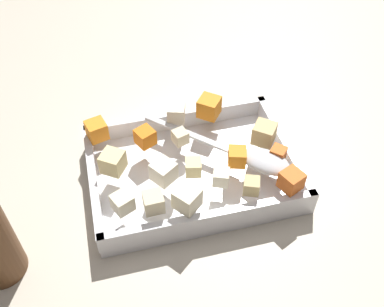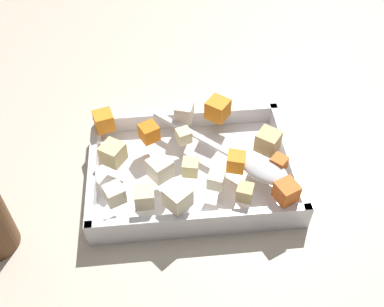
# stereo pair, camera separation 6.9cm
# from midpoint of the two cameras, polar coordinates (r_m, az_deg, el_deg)

# --- Properties ---
(ground_plane) EXTENTS (4.00, 4.00, 0.00)m
(ground_plane) POSITION_cam_midpoint_polar(r_m,az_deg,el_deg) (0.73, 2.89, -3.74)
(ground_plane) COLOR #BCB29E
(baking_dish) EXTENTS (0.33, 0.23, 0.05)m
(baking_dish) POSITION_cam_midpoint_polar(r_m,az_deg,el_deg) (0.72, 2.73, -2.47)
(baking_dish) COLOR silver
(baking_dish) RESTS_ON ground_plane
(carrot_chunk_rim_edge) EXTENTS (0.04, 0.04, 0.03)m
(carrot_chunk_rim_edge) POSITION_cam_midpoint_polar(r_m,az_deg,el_deg) (0.72, -2.80, 2.59)
(carrot_chunk_rim_edge) COLOR orange
(carrot_chunk_rim_edge) RESTS_ON baking_dish
(carrot_chunk_under_handle) EXTENTS (0.03, 0.03, 0.03)m
(carrot_chunk_under_handle) POSITION_cam_midpoint_polar(r_m,az_deg,el_deg) (0.68, 8.58, -1.19)
(carrot_chunk_under_handle) COLOR orange
(carrot_chunk_under_handle) RESTS_ON baking_dish
(carrot_chunk_heap_side) EXTENTS (0.03, 0.03, 0.02)m
(carrot_chunk_heap_side) POSITION_cam_midpoint_polar(r_m,az_deg,el_deg) (0.70, 13.87, -1.36)
(carrot_chunk_heap_side) COLOR orange
(carrot_chunk_heap_side) RESTS_ON baking_dish
(carrot_chunk_near_left) EXTENTS (0.04, 0.04, 0.03)m
(carrot_chunk_near_left) POSITION_cam_midpoint_polar(r_m,az_deg,el_deg) (0.66, 15.00, -4.91)
(carrot_chunk_near_left) COLOR orange
(carrot_chunk_near_left) RESTS_ON baking_dish
(carrot_chunk_corner_nw) EXTENTS (0.05, 0.05, 0.03)m
(carrot_chunk_corner_nw) POSITION_cam_midpoint_polar(r_m,az_deg,el_deg) (0.76, 5.94, 5.57)
(carrot_chunk_corner_nw) COLOR orange
(carrot_chunk_corner_nw) RESTS_ON baking_dish
(carrot_chunk_mid_right) EXTENTS (0.04, 0.04, 0.03)m
(carrot_chunk_mid_right) POSITION_cam_midpoint_polar(r_m,az_deg,el_deg) (0.75, -8.67, 4.03)
(carrot_chunk_mid_right) COLOR orange
(carrot_chunk_mid_right) RESTS_ON baking_dish
(potato_chunk_corner_se) EXTENTS (0.05, 0.05, 0.03)m
(potato_chunk_corner_se) POSITION_cam_midpoint_polar(r_m,az_deg,el_deg) (0.63, 1.30, -5.86)
(potato_chunk_corner_se) COLOR beige
(potato_chunk_corner_se) RESTS_ON baking_dish
(potato_chunk_center) EXTENTS (0.05, 0.05, 0.03)m
(potato_chunk_center) POSITION_cam_midpoint_polar(r_m,az_deg,el_deg) (0.72, 12.47, 1.42)
(potato_chunk_center) COLOR tan
(potato_chunk_center) RESTS_ON baking_dish
(potato_chunk_near_right) EXTENTS (0.03, 0.03, 0.02)m
(potato_chunk_near_right) POSITION_cam_midpoint_polar(r_m,az_deg,el_deg) (0.66, 6.12, -3.57)
(potato_chunk_near_right) COLOR beige
(potato_chunk_near_right) RESTS_ON baking_dish
(potato_chunk_back_center) EXTENTS (0.04, 0.04, 0.03)m
(potato_chunk_back_center) POSITION_cam_midpoint_polar(r_m,az_deg,el_deg) (0.64, -6.89, -5.34)
(potato_chunk_back_center) COLOR beige
(potato_chunk_back_center) RESTS_ON baking_dish
(potato_chunk_front_center) EXTENTS (0.04, 0.04, 0.03)m
(potato_chunk_front_center) POSITION_cam_midpoint_polar(r_m,az_deg,el_deg) (0.69, -7.31, -0.13)
(potato_chunk_front_center) COLOR #E0CC89
(potato_chunk_front_center) RESTS_ON baking_dish
(potato_chunk_corner_sw) EXTENTS (0.03, 0.03, 0.03)m
(potato_chunk_corner_sw) POSITION_cam_midpoint_polar(r_m,az_deg,el_deg) (0.63, -3.03, -5.75)
(potato_chunk_corner_sw) COLOR beige
(potato_chunk_corner_sw) RESTS_ON baking_dish
(potato_chunk_heap_top) EXTENTS (0.03, 0.03, 0.02)m
(potato_chunk_heap_top) POSITION_cam_midpoint_polar(r_m,az_deg,el_deg) (0.72, 1.67, 2.15)
(potato_chunk_heap_top) COLOR beige
(potato_chunk_heap_top) RESTS_ON baking_dish
(potato_chunk_far_right) EXTENTS (0.03, 0.03, 0.02)m
(potato_chunk_far_right) POSITION_cam_midpoint_polar(r_m,az_deg,el_deg) (0.67, 2.75, -1.92)
(potato_chunk_far_right) COLOR #E0CC89
(potato_chunk_far_right) RESTS_ON baking_dish
(potato_chunk_far_left) EXTENTS (0.03, 0.03, 0.02)m
(potato_chunk_far_left) POSITION_cam_midpoint_polar(r_m,az_deg,el_deg) (0.65, 9.84, -5.08)
(potato_chunk_far_left) COLOR tan
(potato_chunk_far_left) RESTS_ON baking_dish
(parsnip_chunk_mid_left) EXTENTS (0.04, 0.04, 0.03)m
(parsnip_chunk_mid_left) POSITION_cam_midpoint_polar(r_m,az_deg,el_deg) (0.66, -1.17, -2.06)
(parsnip_chunk_mid_left) COLOR silver
(parsnip_chunk_mid_left) RESTS_ON baking_dish
(parsnip_chunk_corner_ne) EXTENTS (0.04, 0.04, 0.03)m
(parsnip_chunk_corner_ne) POSITION_cam_midpoint_polar(r_m,az_deg,el_deg) (0.75, 1.60, 5.22)
(parsnip_chunk_corner_ne) COLOR silver
(parsnip_chunk_corner_ne) RESTS_ON baking_dish
(serving_spoon) EXTENTS (0.21, 0.20, 0.02)m
(serving_spoon) POSITION_cam_midpoint_polar(r_m,az_deg,el_deg) (0.69, 11.13, -1.67)
(serving_spoon) COLOR silver
(serving_spoon) RESTS_ON baking_dish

